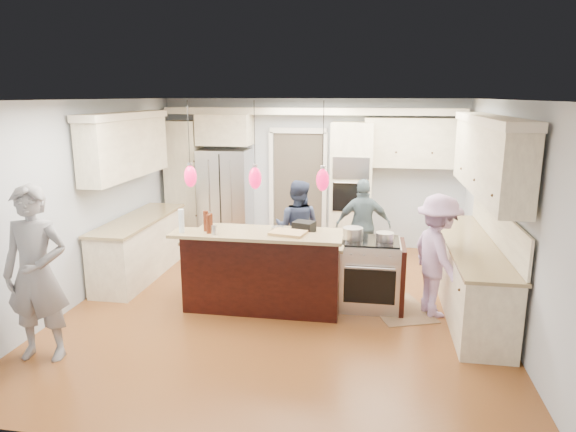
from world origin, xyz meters
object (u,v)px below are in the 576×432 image
object	(u,v)px
kitchen_island	(266,268)
island_range	(372,274)
person_bar_end	(36,274)
person_far_left	(297,228)
refrigerator	(226,198)

from	to	relation	value
kitchen_island	island_range	distance (m)	1.41
island_range	person_bar_end	xyz separation A→B (m)	(-3.46, -1.95, 0.48)
island_range	person_far_left	world-z (taller)	person_far_left
person_far_left	island_range	bearing A→B (deg)	142.63
person_far_left	person_bar_end	bearing A→B (deg)	59.50
refrigerator	kitchen_island	xyz separation A→B (m)	(1.30, -2.57, -0.42)
kitchen_island	island_range	world-z (taller)	kitchen_island
kitchen_island	refrigerator	bearing A→B (deg)	116.89
island_range	person_far_left	distance (m)	1.64
refrigerator	person_far_left	distance (m)	2.08
kitchen_island	person_bar_end	world-z (taller)	person_bar_end
refrigerator	person_bar_end	world-z (taller)	person_bar_end
person_bar_end	island_range	bearing A→B (deg)	22.97
kitchen_island	person_bar_end	size ratio (longest dim) A/B	1.12
person_bar_end	person_far_left	size ratio (longest dim) A/B	1.26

